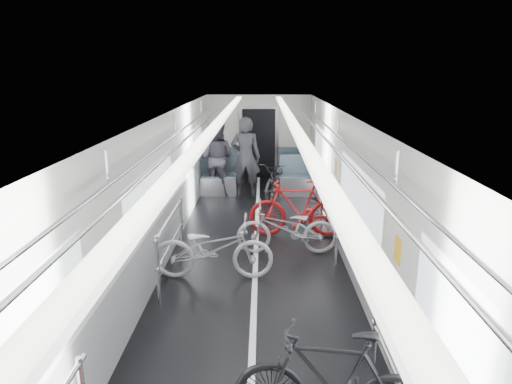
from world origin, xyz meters
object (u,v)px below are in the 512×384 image
at_px(bike_right_near, 332,383).
at_px(bike_aisle, 277,179).
at_px(bike_right_mid, 287,228).
at_px(person_seated, 216,158).
at_px(bike_left_far, 213,248).
at_px(bike_right_far, 298,208).
at_px(person_standing, 246,157).

bearing_deg(bike_right_near, bike_aisle, -170.63).
relative_size(bike_right_mid, person_seated, 0.93).
xyz_separation_m(bike_left_far, bike_right_near, (1.34, -3.09, 0.03)).
bearing_deg(person_seated, bike_right_far, 133.67).
relative_size(bike_right_near, bike_aisle, 0.97).
height_order(bike_right_mid, bike_aisle, bike_aisle).
height_order(bike_right_mid, person_standing, person_standing).
height_order(bike_right_near, bike_right_mid, bike_right_near).
xyz_separation_m(bike_right_far, person_seated, (-1.83, 3.05, 0.38)).
xyz_separation_m(bike_right_near, person_standing, (-1.02, 7.73, 0.49)).
height_order(bike_left_far, person_seated, person_seated).
xyz_separation_m(bike_right_mid, person_standing, (-0.84, 3.67, 0.54)).
xyz_separation_m(bike_right_near, person_seated, (-1.76, 7.97, 0.43)).
height_order(bike_right_near, bike_aisle, bike_right_near).
xyz_separation_m(bike_right_mid, person_seated, (-1.59, 3.91, 0.48)).
xyz_separation_m(bike_aisle, person_seated, (-1.53, 0.30, 0.48)).
distance_m(bike_right_near, bike_right_mid, 4.06).
distance_m(bike_right_far, bike_aisle, 2.77).
distance_m(bike_left_far, bike_right_far, 2.31).
xyz_separation_m(bike_aisle, person_standing, (-0.78, 0.06, 0.54)).
bearing_deg(person_seated, bike_aisle, -178.41).
xyz_separation_m(bike_right_near, bike_right_mid, (-0.17, 4.06, -0.05)).
relative_size(bike_right_mid, bike_aisle, 0.99).
height_order(bike_right_mid, person_seated, person_seated).
relative_size(bike_right_near, person_standing, 0.85).
xyz_separation_m(bike_right_near, bike_aisle, (-0.23, 7.67, -0.05)).
bearing_deg(bike_right_far, bike_left_far, -36.80).
bearing_deg(bike_left_far, bike_aisle, -13.96).
relative_size(bike_right_mid, person_standing, 0.87).
xyz_separation_m(bike_right_far, bike_aisle, (-0.30, 2.75, -0.10)).
distance_m(bike_right_far, person_seated, 3.58).
height_order(bike_right_far, bike_aisle, bike_right_far).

